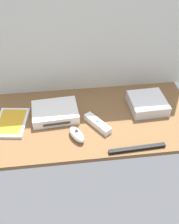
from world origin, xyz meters
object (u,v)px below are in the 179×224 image
game_case (11,122)px  remote_wand (98,124)px  mini_computer (147,103)px  remote_nunchuk (77,134)px  sensor_bar (137,148)px  game_console (55,112)px

game_case → remote_wand: bearing=-1.3°
mini_computer → remote_nunchuk: (-35.76, -16.35, -0.60)cm
mini_computer → remote_nunchuk: size_ratio=1.62×
mini_computer → game_case: mini_computer is taller
remote_wand → remote_nunchuk: remote_nunchuk is taller
game_case → remote_wand: size_ratio=1.44×
game_case → mini_computer: bearing=11.3°
sensor_bar → mini_computer: bearing=63.1°
remote_nunchuk → mini_computer: bearing=-1.5°
remote_nunchuk → sensor_bar: remote_nunchuk is taller
game_console → remote_wand: game_console is taller
game_case → remote_nunchuk: 31.49cm
game_case → remote_nunchuk: size_ratio=1.89×
remote_wand → sensor_bar: (14.19, -15.82, -0.81)cm
mini_computer → game_case: 64.81cm
remote_nunchuk → sensor_bar: (24.09, -9.69, -1.34)cm
game_console → remote_nunchuk: 17.89cm
game_case → remote_nunchuk: bearing=-15.4°
remote_wand → sensor_bar: 21.27cm
game_console → game_case: size_ratio=1.06×
game_console → remote_wand: 20.98cm
remote_wand → remote_nunchuk: 11.65cm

